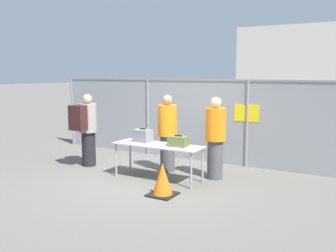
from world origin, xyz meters
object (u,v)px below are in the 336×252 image
(inspection_table, at_px, (158,147))
(traveler_hooded, at_px, (86,127))
(traffic_cone, at_px, (163,180))
(suitcase_grey, at_px, (143,136))
(utility_trailer, at_px, (265,134))
(security_worker_far, at_px, (215,137))
(suitcase_olive, at_px, (178,141))
(security_worker_near, at_px, (167,132))

(inspection_table, bearing_deg, traveler_hooded, 177.26)
(traffic_cone, bearing_deg, inspection_table, 126.10)
(suitcase_grey, relative_size, traveler_hooded, 0.23)
(inspection_table, relative_size, suitcase_grey, 4.89)
(utility_trailer, relative_size, traffic_cone, 7.11)
(inspection_table, relative_size, utility_trailer, 0.45)
(inspection_table, xyz_separation_m, security_worker_far, (1.01, 0.66, 0.21))
(traveler_hooded, relative_size, utility_trailer, 0.40)
(suitcase_olive, relative_size, traveler_hooded, 0.23)
(suitcase_grey, distance_m, utility_trailer, 4.67)
(suitcase_olive, distance_m, traffic_cone, 1.07)
(suitcase_grey, height_order, traffic_cone, suitcase_grey)
(suitcase_olive, xyz_separation_m, security_worker_near, (-0.61, 0.61, 0.05))
(suitcase_grey, xyz_separation_m, security_worker_near, (0.29, 0.56, 0.02))
(inspection_table, relative_size, traffic_cone, 3.19)
(traveler_hooded, distance_m, security_worker_far, 3.11)
(traveler_hooded, distance_m, utility_trailer, 5.39)
(security_worker_near, xyz_separation_m, traffic_cone, (0.77, -1.50, -0.61))
(suitcase_olive, distance_m, security_worker_far, 0.82)
(inspection_table, height_order, traffic_cone, inspection_table)
(traveler_hooded, height_order, utility_trailer, traveler_hooded)
(suitcase_grey, height_order, security_worker_near, security_worker_near)
(suitcase_olive, bearing_deg, utility_trailer, 83.10)
(traffic_cone, bearing_deg, suitcase_olive, 100.53)
(inspection_table, height_order, security_worker_far, security_worker_far)
(suitcase_grey, distance_m, security_worker_near, 0.63)
(security_worker_far, distance_m, traffic_cone, 1.67)
(suitcase_olive, bearing_deg, traffic_cone, -79.47)
(suitcase_olive, height_order, security_worker_near, security_worker_near)
(security_worker_near, distance_m, traffic_cone, 1.80)
(inspection_table, xyz_separation_m, suitcase_grey, (-0.44, 0.09, 0.20))
(suitcase_grey, bearing_deg, inspection_table, -11.67)
(security_worker_near, bearing_deg, utility_trailer, -114.59)
(suitcase_grey, height_order, traveler_hooded, traveler_hooded)
(traveler_hooded, height_order, security_worker_near, security_worker_near)
(inspection_table, bearing_deg, suitcase_grey, 168.33)
(traveler_hooded, bearing_deg, utility_trailer, 34.14)
(suitcase_olive, bearing_deg, suitcase_grey, 177.36)
(traveler_hooded, relative_size, traffic_cone, 2.85)
(inspection_table, relative_size, traveler_hooded, 1.12)
(inspection_table, xyz_separation_m, traffic_cone, (0.62, -0.85, -0.40))
(traveler_hooded, relative_size, security_worker_near, 0.99)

